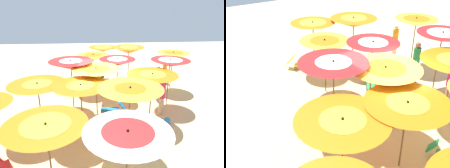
% 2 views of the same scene
% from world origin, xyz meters
% --- Properties ---
extents(ground, '(38.57, 38.57, 0.04)m').
position_xyz_m(ground, '(0.00, 0.00, -0.02)').
color(ground, beige).
extents(beach_umbrella_0, '(2.15, 2.15, 2.37)m').
position_xyz_m(beach_umbrella_0, '(-0.29, 5.15, 2.16)').
color(beach_umbrella_0, brown).
rests_on(beach_umbrella_0, ground).
extents(beach_umbrella_1, '(2.24, 2.24, 2.50)m').
position_xyz_m(beach_umbrella_1, '(-0.71, 2.81, 2.22)').
color(beach_umbrella_1, brown).
rests_on(beach_umbrella_1, ground).
extents(beach_umbrella_2, '(2.23, 2.23, 2.27)m').
position_xyz_m(beach_umbrella_2, '(-2.01, 0.75, 2.00)').
color(beach_umbrella_2, brown).
rests_on(beach_umbrella_2, ground).
extents(beach_umbrella_3, '(1.98, 1.98, 2.47)m').
position_xyz_m(beach_umbrella_3, '(-3.34, -0.83, 2.24)').
color(beach_umbrella_3, brown).
rests_on(beach_umbrella_3, ground).
extents(beach_umbrella_4, '(1.96, 1.96, 2.35)m').
position_xyz_m(beach_umbrella_4, '(-4.27, -3.01, 2.12)').
color(beach_umbrella_4, brown).
rests_on(beach_umbrella_4, ground).
extents(beach_umbrella_5, '(2.30, 2.30, 2.15)m').
position_xyz_m(beach_umbrella_5, '(1.79, 4.35, 1.92)').
color(beach_umbrella_5, brown).
rests_on(beach_umbrella_5, ground).
extents(beach_umbrella_6, '(2.24, 2.24, 2.19)m').
position_xyz_m(beach_umbrella_6, '(1.04, 1.63, 1.98)').
color(beach_umbrella_6, brown).
rests_on(beach_umbrella_6, ground).
extents(beach_umbrella_7, '(2.18, 2.18, 2.39)m').
position_xyz_m(beach_umbrella_7, '(0.42, 0.11, 2.17)').
color(beach_umbrella_7, brown).
rests_on(beach_umbrella_7, ground).
extents(beach_umbrella_8, '(1.98, 1.98, 2.31)m').
position_xyz_m(beach_umbrella_8, '(-0.74, -1.86, 2.06)').
color(beach_umbrella_8, brown).
rests_on(beach_umbrella_8, ground).
extents(beach_umbrella_9, '(2.11, 2.11, 2.43)m').
position_xyz_m(beach_umbrella_9, '(-1.76, -4.44, 2.16)').
color(beach_umbrella_9, brown).
rests_on(beach_umbrella_9, ground).
extents(beach_umbrella_11, '(2.29, 2.29, 2.17)m').
position_xyz_m(beach_umbrella_11, '(2.77, 1.28, 1.94)').
color(beach_umbrella_11, brown).
rests_on(beach_umbrella_11, ground).
extents(beach_umbrella_12, '(2.16, 2.16, 2.52)m').
position_xyz_m(beach_umbrella_12, '(1.65, -0.84, 2.25)').
color(beach_umbrella_12, brown).
rests_on(beach_umbrella_12, ground).
extents(beach_umbrella_13, '(1.91, 1.91, 2.28)m').
position_xyz_m(beach_umbrella_13, '(0.58, -3.10, 2.06)').
color(beach_umbrella_13, brown).
rests_on(beach_umbrella_13, ground).
extents(beach_umbrella_14, '(1.98, 1.98, 2.31)m').
position_xyz_m(beach_umbrella_14, '(-0.08, -5.19, 2.10)').
color(beach_umbrella_14, brown).
rests_on(beach_umbrella_14, ground).
extents(lounger_0, '(1.22, 0.46, 0.62)m').
position_xyz_m(lounger_0, '(-0.30, 0.09, 0.21)').
color(lounger_0, olive).
rests_on(lounger_0, ground).
extents(lounger_1, '(0.80, 1.15, 0.61)m').
position_xyz_m(lounger_1, '(-0.19, 2.30, 0.21)').
color(lounger_1, olive).
rests_on(lounger_1, ground).
extents(lounger_2, '(1.12, 1.12, 0.60)m').
position_xyz_m(lounger_2, '(3.60, 3.63, 0.20)').
color(lounger_2, '#333338').
rests_on(lounger_2, ground).
extents(lounger_3, '(1.00, 1.17, 0.60)m').
position_xyz_m(lounger_3, '(-1.11, -2.26, 0.20)').
color(lounger_3, '#333338').
rests_on(lounger_3, ground).
extents(lounger_4, '(1.24, 1.13, 0.65)m').
position_xyz_m(lounger_4, '(0.42, -5.53, 0.21)').
color(lounger_4, olive).
rests_on(lounger_4, ground).
extents(beachgoer_0, '(0.30, 0.30, 1.84)m').
position_xyz_m(beachgoer_0, '(-3.00, -1.63, 0.98)').
color(beachgoer_0, '#A3704C').
rests_on(beachgoer_0, ground).
extents(beachgoer_1, '(0.30, 0.30, 1.67)m').
position_xyz_m(beachgoer_1, '(-4.24, -4.18, 0.87)').
color(beachgoer_1, beige).
rests_on(beachgoer_1, ground).
extents(beachgoer_2, '(0.30, 0.30, 1.86)m').
position_xyz_m(beachgoer_2, '(-2.67, 0.35, 0.99)').
color(beachgoer_2, '#D8A87F').
rests_on(beachgoer_2, ground).
extents(beach_ball, '(0.32, 0.32, 0.32)m').
position_xyz_m(beach_ball, '(-2.70, 1.27, 0.16)').
color(beach_ball, '#337FE5').
rests_on(beach_ball, ground).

